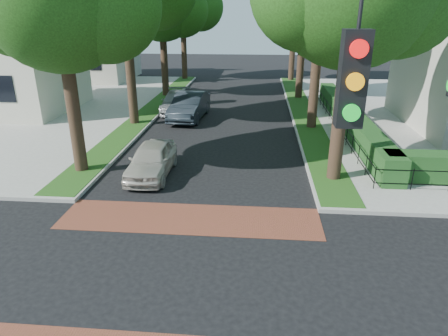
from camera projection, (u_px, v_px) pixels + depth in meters
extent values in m
plane|color=black|center=(171.00, 275.00, 10.88)|extent=(120.00, 120.00, 0.00)
cube|color=brown|center=(190.00, 219.00, 13.85)|extent=(9.00, 2.20, 0.01)
cube|color=#194A15|center=(303.00, 111.00, 28.10)|extent=(1.60, 29.80, 0.02)
cube|color=#194A15|center=(153.00, 108.00, 28.96)|extent=(1.60, 29.80, 0.02)
cylinder|color=black|center=(343.00, 91.00, 15.53)|extent=(0.56, 0.56, 7.35)
cylinder|color=black|center=(316.00, 62.00, 22.88)|extent=(0.56, 0.56, 7.70)
cylinder|color=black|center=(301.00, 55.00, 31.42)|extent=(0.56, 0.56, 6.65)
sphere|color=#1A370F|center=(304.00, 7.00, 30.13)|extent=(5.80, 5.80, 5.80)
sphere|color=#1A370F|center=(325.00, 13.00, 30.43)|extent=(4.35, 4.35, 4.35)
sphere|color=#1A370F|center=(285.00, 12.00, 30.17)|extent=(4.06, 4.06, 4.06)
sphere|color=#1A370F|center=(304.00, 1.00, 31.28)|extent=(3.77, 3.77, 3.77)
cylinder|color=black|center=(293.00, 44.00, 39.70)|extent=(0.56, 0.56, 7.00)
sphere|color=#1A370F|center=(295.00, 4.00, 38.34)|extent=(6.00, 6.00, 6.00)
sphere|color=#1A370F|center=(312.00, 9.00, 38.64)|extent=(4.50, 4.50, 4.50)
sphere|color=#1A370F|center=(279.00, 7.00, 38.39)|extent=(4.20, 4.20, 4.20)
cylinder|color=black|center=(71.00, 91.00, 16.47)|extent=(0.56, 0.56, 7.00)
sphere|color=#1A370F|center=(103.00, 5.00, 15.41)|extent=(4.50, 4.50, 4.50)
sphere|color=#1A370F|center=(18.00, 2.00, 15.16)|extent=(4.20, 4.20, 4.20)
cylinder|color=black|center=(129.00, 57.00, 23.70)|extent=(0.56, 0.56, 8.05)
cylinder|color=black|center=(164.00, 53.00, 32.26)|extent=(0.56, 0.56, 6.86)
sphere|color=#1A370F|center=(161.00, 4.00, 30.93)|extent=(5.60, 5.60, 5.60)
sphere|color=#1A370F|center=(182.00, 10.00, 31.23)|extent=(4.20, 4.20, 4.20)
sphere|color=#1A370F|center=(143.00, 9.00, 30.97)|extent=(3.92, 3.92, 3.92)
cylinder|color=black|center=(184.00, 43.00, 40.55)|extent=(0.56, 0.56, 7.14)
sphere|color=#1A370F|center=(182.00, 3.00, 39.17)|extent=(6.20, 6.20, 6.20)
sphere|color=#1A370F|center=(200.00, 7.00, 39.46)|extent=(4.65, 4.65, 4.65)
sphere|color=#1A370F|center=(166.00, 6.00, 39.22)|extent=(4.34, 4.34, 4.34)
cube|color=#18481D|center=(349.00, 118.00, 23.90)|extent=(1.00, 18.00, 1.20)
cube|color=beige|center=(2.00, 63.00, 27.56)|extent=(9.00, 8.00, 6.50)
cube|color=beige|center=(85.00, 46.00, 40.54)|extent=(9.00, 8.00, 6.50)
cube|color=black|center=(352.00, 80.00, 4.15)|extent=(0.28, 0.22, 1.00)
cylinder|color=red|center=(359.00, 49.00, 3.91)|extent=(0.18, 0.05, 0.18)
cylinder|color=orange|center=(355.00, 82.00, 4.03)|extent=(0.18, 0.05, 0.18)
cylinder|color=#0CB226|center=(351.00, 113.00, 4.14)|extent=(0.18, 0.05, 0.18)
imported|color=#B4AFA2|center=(152.00, 160.00, 17.30)|extent=(1.72, 4.21, 1.43)
imported|color=#1C232A|center=(189.00, 106.00, 26.43)|extent=(2.21, 5.35, 1.72)
imported|color=gray|center=(176.00, 102.00, 28.48)|extent=(2.30, 4.92, 1.39)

